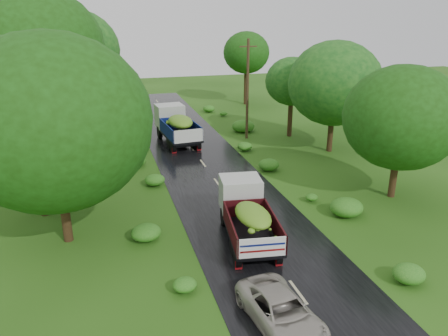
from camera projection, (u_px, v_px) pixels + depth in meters
name	position (u px, v px, depth m)	size (l,w,h in m)	color
ground	(298.00, 292.00, 17.12)	(120.00, 120.00, 0.00)	#1F470F
road	(255.00, 233.00, 21.63)	(6.50, 80.00, 0.02)	black
road_lines	(248.00, 224.00, 22.53)	(0.12, 69.60, 0.00)	#BFB78C
truck_near	(247.00, 212.00, 20.74)	(2.81, 6.07, 2.46)	black
truck_far	(176.00, 124.00, 36.14)	(2.90, 6.83, 2.80)	black
car	(281.00, 312.00, 15.10)	(1.93, 4.18, 1.16)	#B1A99D
utility_pole	(247.00, 89.00, 36.38)	(1.46, 0.24, 8.31)	#382616
trees_left	(53.00, 63.00, 32.47)	(6.86, 34.35, 9.89)	black
trees_right	(314.00, 81.00, 34.59)	(4.59, 31.70, 7.38)	black
shrubs	(210.00, 168.00, 29.65)	(11.90, 44.00, 0.70)	#1F6A19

